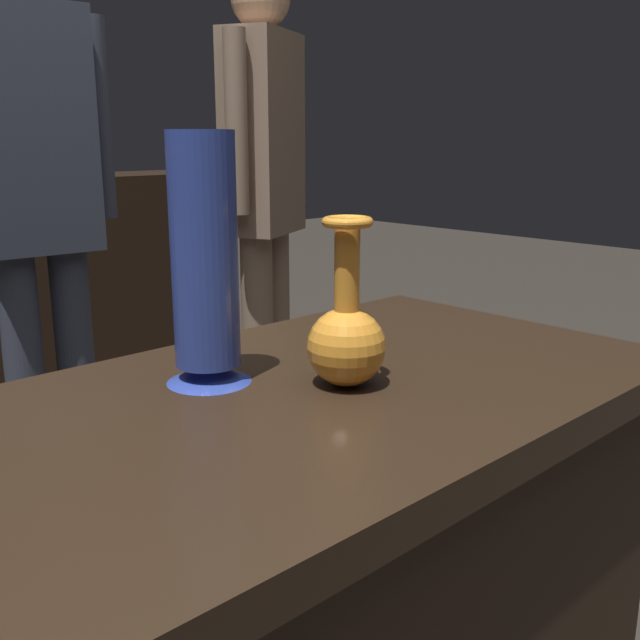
# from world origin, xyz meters

# --- Properties ---
(display_plinth) EXTENTS (1.20, 0.64, 0.80)m
(display_plinth) POSITION_xyz_m (0.00, 0.00, 0.40)
(display_plinth) COLOR black
(display_plinth) RESTS_ON ground_plane
(vase_centerpiece) EXTENTS (0.11, 0.11, 0.24)m
(vase_centerpiece) POSITION_xyz_m (0.08, -0.03, 0.88)
(vase_centerpiece) COLOR orange
(vase_centerpiece) RESTS_ON display_plinth
(vase_tall_behind) EXTENTS (0.12, 0.12, 0.36)m
(vase_tall_behind) POSITION_xyz_m (-0.06, 0.12, 0.97)
(vase_tall_behind) COLOR #2D429E
(vase_tall_behind) RESTS_ON display_plinth
(shelf_vase_right) EXTENTS (0.13, 0.13, 0.21)m
(shelf_vase_right) POSITION_xyz_m (0.52, 2.17, 1.11)
(shelf_vase_right) COLOR orange
(shelf_vase_right) RESTS_ON back_display_shelf
(visitor_center_back) EXTENTS (0.47, 0.20, 1.68)m
(visitor_center_back) POSITION_xyz_m (0.20, 1.30, 1.00)
(visitor_center_back) COLOR #333847
(visitor_center_back) RESTS_ON ground_plane
(visitor_near_right) EXTENTS (0.43, 0.31, 1.67)m
(visitor_near_right) POSITION_xyz_m (0.96, 1.23, 0.99)
(visitor_near_right) COLOR #846B56
(visitor_near_right) RESTS_ON ground_plane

